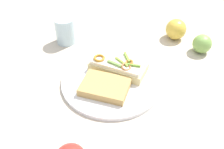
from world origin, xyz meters
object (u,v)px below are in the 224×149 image
Objects in this scene: plate at (112,81)px; sandwich at (118,65)px; apple_0 at (202,44)px; apple_1 at (176,29)px; bread_slice_side at (105,87)px; drinking_glass at (65,31)px.

plate is 1.61× the size of sandwich.
sandwich is 2.92× the size of apple_0.
plate is at bearing 106.49° from apple_1.
bread_slice_side is at bearing 125.99° from plate.
sandwich is (0.03, -0.04, 0.03)m from plate.
plate is at bearing 83.37° from bread_slice_side.
apple_1 is at bearing -73.51° from plate.
apple_1 is at bearing 67.32° from sandwich.
plate is 0.06m from sandwich.
drinking_glass is at bearing 160.91° from sandwich.
bread_slice_side is at bearing 91.93° from apple_0.
sandwich is 2.53× the size of apple_1.
sandwich is at bearing -163.10° from drinking_glass.
drinking_glass is at bearing 7.33° from plate.
sandwich is at bearing 81.78° from apple_0.
apple_0 reaches higher than bread_slice_side.
apple_1 is at bearing -116.29° from drinking_glass.
plate is 0.29m from drinking_glass.
sandwich is at bearing -53.94° from plate.
apple_0 is 0.12m from apple_1.
bread_slice_side is 2.06× the size of apple_0.
sandwich is 1.41× the size of bread_slice_side.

